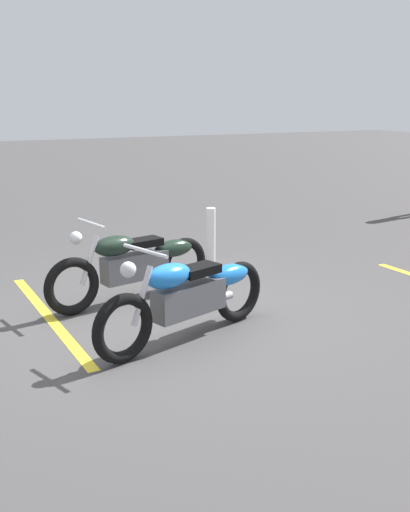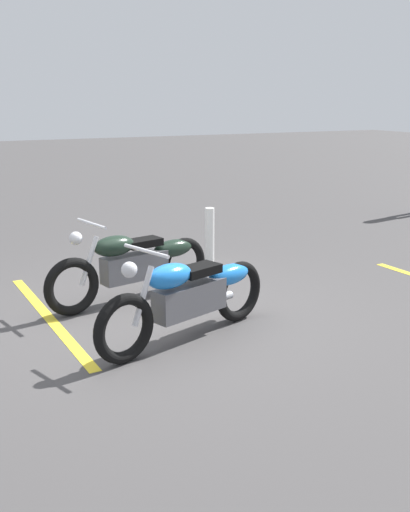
% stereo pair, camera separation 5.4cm
% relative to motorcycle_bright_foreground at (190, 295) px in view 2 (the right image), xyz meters
% --- Properties ---
extents(ground_plane, '(60.00, 60.00, 0.00)m').
position_rel_motorcycle_bright_foreground_xyz_m(ground_plane, '(-0.08, 0.67, -0.46)').
color(ground_plane, '#474444').
extents(motorcycle_bright_foreground, '(2.16, 0.88, 1.04)m').
position_rel_motorcycle_bright_foreground_xyz_m(motorcycle_bright_foreground, '(0.00, 0.00, 0.00)').
color(motorcycle_bright_foreground, black).
rests_on(motorcycle_bright_foreground, ground).
extents(motorcycle_dark_foreground, '(2.20, 0.76, 1.04)m').
position_rel_motorcycle_bright_foreground_xyz_m(motorcycle_dark_foreground, '(-0.08, 1.38, 0.00)').
color(motorcycle_dark_foreground, black).
rests_on(motorcycle_dark_foreground, ground).
extents(bollard_post, '(0.14, 0.14, 0.82)m').
position_rel_motorcycle_bright_foreground_xyz_m(bollard_post, '(1.53, 2.56, -0.05)').
color(bollard_post, white).
rests_on(bollard_post, ground).
extents(parking_stripe_near, '(0.24, 3.20, 0.01)m').
position_rel_motorcycle_bright_foreground_xyz_m(parking_stripe_near, '(-1.17, 1.26, -0.46)').
color(parking_stripe_near, yellow).
rests_on(parking_stripe_near, ground).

